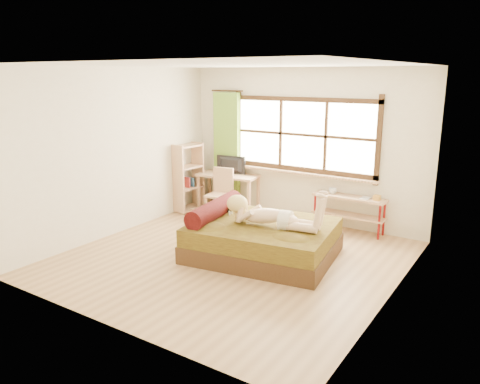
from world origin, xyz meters
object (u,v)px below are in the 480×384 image
Objects in this scene: desk at (228,179)px; chair at (221,190)px; bed at (260,238)px; woman at (271,206)px; bookshelf at (188,177)px; pipe_shelf at (350,206)px; kitten at (226,206)px.

desk is 0.40m from chair.
bed reaches higher than desk.
bed is 0.57m from woman.
pipe_shelf is at bearing 15.89° from bookshelf.
desk is at bearing -176.28° from pipe_shelf.
bed is at bearing -46.01° from chair.
bed is 1.80× the size of pipe_shelf.
kitten is (-0.67, 0.11, 0.35)m from bed.
pipe_shelf is (0.70, 1.75, 0.18)m from bed.
desk is at bearing 114.82° from kitten.
chair is at bearing -83.85° from desk.
desk reaches higher than pipe_shelf.
pipe_shelf is (2.29, 0.49, -0.06)m from chair.
bed is 1.89m from pipe_shelf.
woman reaches higher than kitten.
woman is (0.20, -0.04, 0.53)m from bed.
bookshelf is (-1.69, 1.15, 0.04)m from kitten.
woman is 2.23m from chair.
woman is 2.87m from bookshelf.
bookshelf is at bearing 172.69° from chair.
chair is 0.74× the size of pipe_shelf.
bookshelf reaches higher than pipe_shelf.
kitten is at bearing -59.07° from chair.
desk is 1.34× the size of chair.
pipe_shelf is (0.50, 1.79, -0.35)m from woman.
chair is at bearing 119.79° from kitten.
pipe_shelf is at bearing 41.54° from kitten.
chair reaches higher than desk.
desk is 1.00× the size of pipe_shelf.
kitten is 1.83m from desk.
bed is 2.70m from bookshelf.
woman reaches higher than desk.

